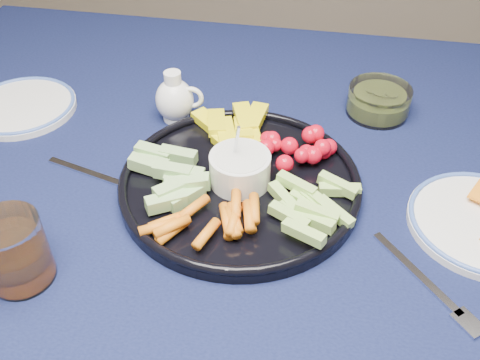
% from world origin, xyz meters
% --- Properties ---
extents(dining_table, '(1.67, 1.07, 0.75)m').
position_xyz_m(dining_table, '(0.00, 0.00, 0.66)').
color(dining_table, '#4B2A19').
rests_on(dining_table, ground).
extents(crudite_platter, '(0.38, 0.38, 0.12)m').
position_xyz_m(crudite_platter, '(-0.11, -0.05, 0.77)').
color(crudite_platter, black).
rests_on(crudite_platter, dining_table).
extents(creamer_pitcher, '(0.09, 0.07, 0.10)m').
position_xyz_m(creamer_pitcher, '(-0.26, 0.12, 0.79)').
color(creamer_pitcher, white).
rests_on(creamer_pitcher, dining_table).
extents(pickle_bowl, '(0.11, 0.11, 0.05)m').
position_xyz_m(pickle_bowl, '(0.11, 0.21, 0.77)').
color(pickle_bowl, white).
rests_on(pickle_bowl, dining_table).
extents(juice_tumbler, '(0.08, 0.08, 0.10)m').
position_xyz_m(juice_tumbler, '(-0.36, -0.27, 0.79)').
color(juice_tumbler, white).
rests_on(juice_tumbler, dining_table).
extents(fork_left, '(0.18, 0.07, 0.00)m').
position_xyz_m(fork_left, '(-0.32, -0.07, 0.75)').
color(fork_left, silver).
rests_on(fork_left, dining_table).
extents(fork_right, '(0.14, 0.16, 0.00)m').
position_xyz_m(fork_right, '(0.18, -0.20, 0.75)').
color(fork_right, silver).
rests_on(fork_right, dining_table).
extents(side_plate_extra, '(0.20, 0.20, 0.02)m').
position_xyz_m(side_plate_extra, '(-0.55, 0.09, 0.75)').
color(side_plate_extra, white).
rests_on(side_plate_extra, dining_table).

